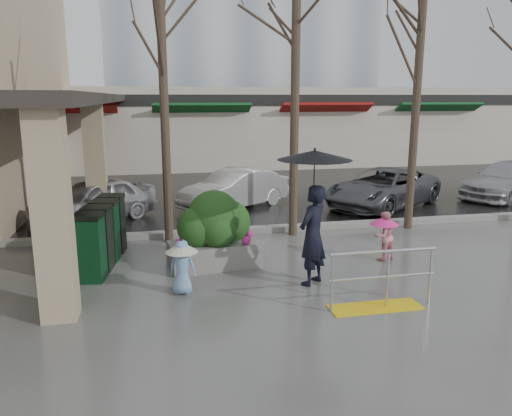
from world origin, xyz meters
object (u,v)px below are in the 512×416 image
object	(u,v)px
news_boxes	(102,234)
car_b	(235,189)
child_pink	(384,232)
car_a	(93,200)
tree_midwest	(296,25)
child_blue	(182,261)
tree_mideast	(420,44)
handrail	(380,287)
car_d	(507,180)
planter	(215,230)
woman	(313,207)
car_c	(383,188)
tree_west	(161,27)

from	to	relation	value
news_boxes	car_b	bearing A→B (deg)	62.59
child_pink	car_a	xyz separation A→B (m)	(-6.63, 4.96, 0.00)
tree_midwest	child_blue	world-z (taller)	tree_midwest
tree_midwest	tree_mideast	bearing A→B (deg)	-0.00
car_b	car_a	bearing A→B (deg)	-111.37
handrail	car_d	world-z (taller)	car_d
car_a	car_d	world-z (taller)	same
tree_midwest	car_a	world-z (taller)	tree_midwest
planter	car_d	xyz separation A→B (m)	(11.18, 5.28, -0.16)
handrail	car_d	bearing A→B (deg)	42.68
tree_mideast	child_blue	size ratio (longest dim) A/B	6.36
car_d	woman	bearing A→B (deg)	-81.90
car_c	car_d	xyz separation A→B (m)	(5.05, 0.57, 0.00)
tree_midwest	news_boxes	bearing A→B (deg)	-162.14
tree_midwest	child_pink	size ratio (longest dim) A/B	6.40
woman	car_a	world-z (taller)	woman
child_pink	child_blue	bearing A→B (deg)	-6.57
news_boxes	car_c	bearing A→B (deg)	35.30
tree_mideast	car_a	bearing A→B (deg)	163.40
child_blue	news_boxes	size ratio (longest dim) A/B	0.41
car_d	tree_west	bearing A→B (deg)	-102.21
car_b	tree_mideast	bearing A→B (deg)	17.21
handrail	child_blue	xyz separation A→B (m)	(-3.25, 1.32, 0.24)
car_b	woman	bearing A→B (deg)	-30.73
child_pink	child_blue	xyz separation A→B (m)	(-4.47, -1.07, -0.01)
car_a	child_blue	bearing A→B (deg)	-14.02
woman	car_b	bearing A→B (deg)	-128.25
planter	tree_midwest	bearing A→B (deg)	41.66
tree_west	child_blue	distance (m)	5.66
planter	car_a	bearing A→B (deg)	122.57
car_a	tree_west	bearing A→B (deg)	5.04
tree_mideast	news_boxes	world-z (taller)	tree_mideast
tree_midwest	car_b	world-z (taller)	tree_midwest
news_boxes	car_a	size ratio (longest dim) A/B	0.67
car_b	car_d	bearing A→B (deg)	54.99
news_boxes	car_c	size ratio (longest dim) A/B	0.54
tree_midwest	tree_west	bearing A→B (deg)	-180.00
tree_west	car_b	size ratio (longest dim) A/B	1.78
car_d	news_boxes	bearing A→B (deg)	-97.91
planter	car_a	size ratio (longest dim) A/B	0.54
handrail	news_boxes	xyz separation A→B (m)	(-4.81, 3.30, 0.30)
tree_west	woman	bearing A→B (deg)	-53.41
woman	child_blue	xyz separation A→B (m)	(-2.47, 0.00, -0.90)
car_c	car_d	world-z (taller)	same
car_b	car_d	distance (m)	9.83
tree_mideast	car_a	xyz separation A→B (m)	(-8.55, 2.55, -4.23)
car_c	tree_west	bearing A→B (deg)	-102.56
tree_midwest	woman	bearing A→B (deg)	-100.02
tree_west	car_b	bearing A→B (deg)	57.20
woman	tree_mideast	bearing A→B (deg)	-179.43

